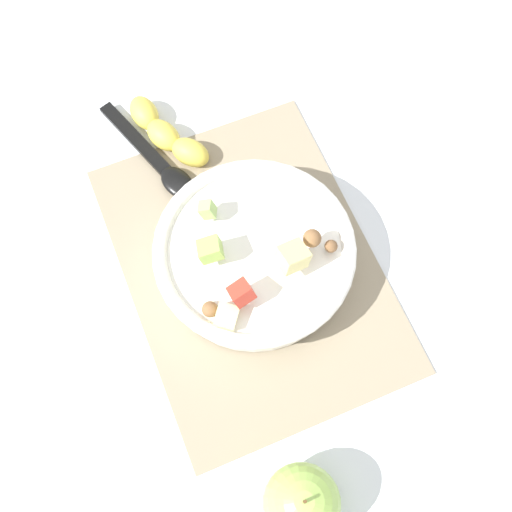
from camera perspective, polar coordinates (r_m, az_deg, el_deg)
name	(u,v)px	position (r m, az deg, el deg)	size (l,w,h in m)	color
ground_plane	(250,268)	(0.84, -0.49, -1.02)	(2.40, 2.40, 0.00)	silver
placemat	(250,267)	(0.83, -0.49, -0.94)	(0.43, 0.31, 0.01)	gray
salad_bowl	(256,258)	(0.80, 0.00, -0.22)	(0.25, 0.25, 0.10)	white
serving_spoon	(161,165)	(0.90, -8.32, 7.86)	(0.19, 0.09, 0.01)	black
whole_apple	(302,503)	(0.74, 4.03, -20.76)	(0.08, 0.08, 0.10)	#9EC656
banana_whole	(166,133)	(0.92, -7.90, 10.59)	(0.15, 0.09, 0.04)	yellow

